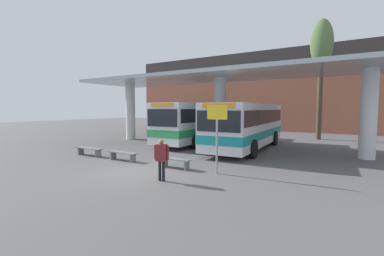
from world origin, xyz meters
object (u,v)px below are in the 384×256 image
(waiting_bench_near_pillar, at_px, (176,161))
(waiting_bench_mid_platform, at_px, (89,150))
(transit_bus_left_bay, at_px, (203,121))
(poplar_tree_behind_left, at_px, (322,48))
(parked_car_street, at_px, (198,122))
(transit_bus_center_bay, at_px, (247,124))
(info_sign_platform, at_px, (217,125))
(waiting_bench_far_platform, at_px, (123,154))
(pedestrian_waiting, at_px, (161,156))

(waiting_bench_near_pillar, xyz_separation_m, waiting_bench_mid_platform, (-6.14, 0.00, 0.01))
(transit_bus_left_bay, bearing_deg, poplar_tree_behind_left, -139.31)
(transit_bus_left_bay, xyz_separation_m, poplar_tree_behind_left, (7.97, 6.95, 6.27))
(waiting_bench_near_pillar, distance_m, parked_car_street, 21.93)
(transit_bus_center_bay, distance_m, info_sign_platform, 7.25)
(transit_bus_center_bay, distance_m, parked_car_street, 16.38)
(parked_car_street, bearing_deg, waiting_bench_far_platform, -72.02)
(waiting_bench_far_platform, relative_size, parked_car_street, 0.42)
(parked_car_street, bearing_deg, pedestrian_waiting, -64.21)
(waiting_bench_mid_platform, distance_m, waiting_bench_far_platform, 2.74)
(waiting_bench_far_platform, height_order, info_sign_platform, info_sign_platform)
(waiting_bench_mid_platform, bearing_deg, waiting_bench_far_platform, 0.00)
(waiting_bench_mid_platform, relative_size, waiting_bench_far_platform, 1.09)
(waiting_bench_near_pillar, bearing_deg, waiting_bench_mid_platform, 180.00)
(info_sign_platform, relative_size, pedestrian_waiting, 1.83)
(pedestrian_waiting, relative_size, parked_car_street, 0.37)
(transit_bus_center_bay, relative_size, pedestrian_waiting, 6.43)
(waiting_bench_near_pillar, relative_size, poplar_tree_behind_left, 0.14)
(transit_bus_center_bay, xyz_separation_m, parked_car_street, (-10.87, 12.24, -0.66))
(pedestrian_waiting, distance_m, parked_car_street, 23.98)
(waiting_bench_near_pillar, bearing_deg, info_sign_platform, 3.36)
(transit_bus_center_bay, xyz_separation_m, pedestrian_waiting, (-0.15, -9.21, -0.75))
(poplar_tree_behind_left, bearing_deg, waiting_bench_near_pillar, -105.87)
(waiting_bench_mid_platform, height_order, info_sign_platform, info_sign_platform)
(waiting_bench_near_pillar, height_order, pedestrian_waiting, pedestrian_waiting)
(transit_bus_center_bay, relative_size, poplar_tree_behind_left, 0.97)
(transit_bus_center_bay, bearing_deg, poplar_tree_behind_left, -115.20)
(info_sign_platform, bearing_deg, transit_bus_left_bay, 122.07)
(transit_bus_center_bay, height_order, poplar_tree_behind_left, poplar_tree_behind_left)
(info_sign_platform, bearing_deg, waiting_bench_far_platform, -178.74)
(poplar_tree_behind_left, bearing_deg, parked_car_street, 165.84)
(transit_bus_left_bay, distance_m, waiting_bench_mid_platform, 9.38)
(waiting_bench_far_platform, bearing_deg, transit_bus_left_bay, 90.46)
(transit_bus_left_bay, distance_m, transit_bus_center_bay, 4.62)
(waiting_bench_far_platform, xyz_separation_m, info_sign_platform, (5.42, 0.12, 1.72))
(transit_bus_left_bay, height_order, parked_car_street, transit_bus_left_bay)
(pedestrian_waiting, bearing_deg, parked_car_street, 96.61)
(waiting_bench_far_platform, relative_size, poplar_tree_behind_left, 0.17)
(waiting_bench_far_platform, bearing_deg, waiting_bench_near_pillar, -0.00)
(waiting_bench_mid_platform, distance_m, info_sign_platform, 8.34)
(info_sign_platform, bearing_deg, pedestrian_waiting, -122.48)
(transit_bus_left_bay, height_order, transit_bus_center_bay, transit_bus_left_bay)
(waiting_bench_near_pillar, bearing_deg, transit_bus_left_bay, 111.31)
(transit_bus_left_bay, height_order, poplar_tree_behind_left, poplar_tree_behind_left)
(waiting_bench_far_platform, height_order, poplar_tree_behind_left, poplar_tree_behind_left)
(waiting_bench_mid_platform, distance_m, poplar_tree_behind_left, 20.57)
(transit_bus_left_bay, height_order, waiting_bench_far_platform, transit_bus_left_bay)
(waiting_bench_mid_platform, bearing_deg, pedestrian_waiting, -15.89)
(pedestrian_waiting, xyz_separation_m, poplar_tree_behind_left, (3.79, 17.79, 7.07))
(info_sign_platform, bearing_deg, waiting_bench_near_pillar, -176.64)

